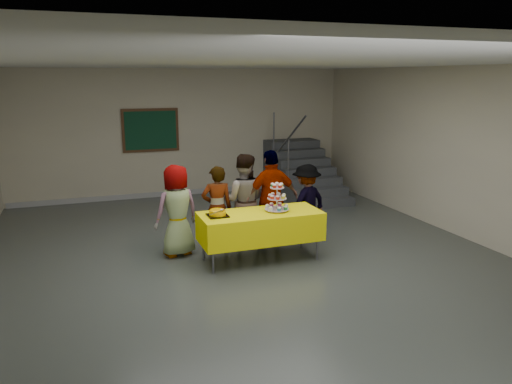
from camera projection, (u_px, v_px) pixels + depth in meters
room_shell at (251, 125)px, 7.14m from camera, size 10.00×10.04×3.02m
bake_table at (260, 226)px, 7.71m from camera, size 1.88×0.78×0.77m
cupcake_stand at (277, 199)px, 7.72m from camera, size 0.38×0.38×0.44m
bear_cake at (218, 212)px, 7.45m from camera, size 0.32×0.36×0.12m
schoolchild_a at (177, 210)px, 7.90m from camera, size 0.82×0.65×1.47m
schoolchild_b at (217, 208)px, 8.17m from camera, size 0.54×0.38×1.41m
schoolchild_c at (243, 200)px, 8.36m from camera, size 0.93×0.84×1.57m
schoolchild_d at (272, 199)px, 8.34m from camera, size 0.98×0.45×1.64m
schoolchild_e at (306, 202)px, 8.72m from camera, size 0.98×0.77×1.34m
staircase at (300, 174)px, 12.17m from camera, size 1.30×2.40×2.04m
noticeboard at (151, 130)px, 11.55m from camera, size 1.30×0.05×1.00m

